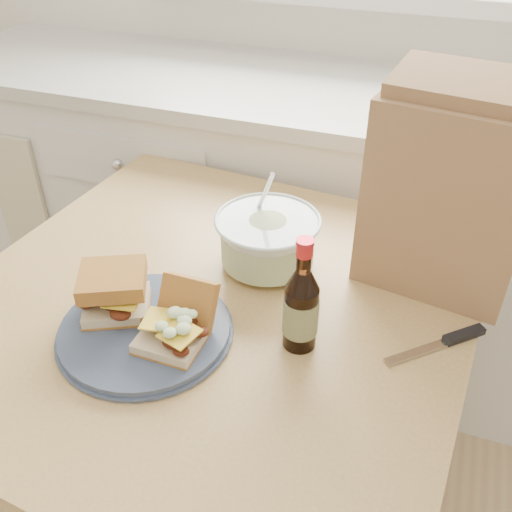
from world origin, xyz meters
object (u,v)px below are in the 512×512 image
(dining_table, at_px, (213,343))
(beer_bottle, at_px, (301,307))
(plate, at_px, (145,330))
(paper_bag, at_px, (450,195))
(coleslaw_bowl, at_px, (267,242))

(dining_table, height_order, beer_bottle, beer_bottle)
(dining_table, height_order, plate, plate)
(paper_bag, bearing_deg, dining_table, -141.00)
(dining_table, xyz_separation_m, paper_bag, (0.39, 0.22, 0.30))
(plate, bearing_deg, beer_bottle, 15.23)
(coleslaw_bowl, xyz_separation_m, beer_bottle, (0.13, -0.20, 0.03))
(plate, xyz_separation_m, coleslaw_bowl, (0.13, 0.27, 0.04))
(dining_table, bearing_deg, paper_bag, 34.67)
(dining_table, height_order, coleslaw_bowl, coleslaw_bowl)
(dining_table, relative_size, plate, 3.46)
(plate, relative_size, beer_bottle, 1.38)
(beer_bottle, distance_m, paper_bag, 0.35)
(coleslaw_bowl, height_order, paper_bag, paper_bag)
(coleslaw_bowl, distance_m, beer_bottle, 0.24)
(plate, relative_size, paper_bag, 0.81)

